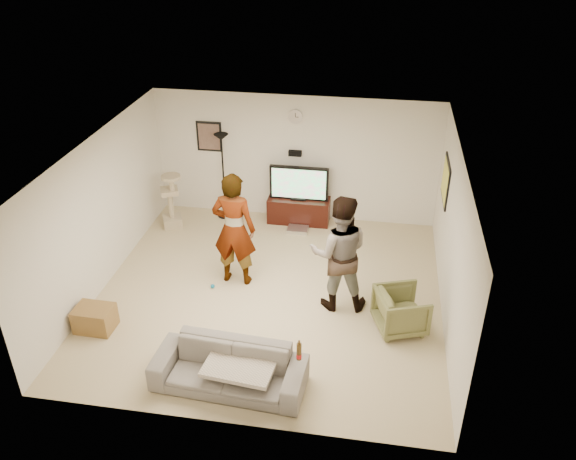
% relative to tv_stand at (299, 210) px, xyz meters
% --- Properties ---
extents(floor, '(5.50, 5.50, 0.02)m').
position_rel_tv_stand_xyz_m(floor, '(-0.11, -2.50, -0.26)').
color(floor, tan).
rests_on(floor, ground).
extents(ceiling, '(5.50, 5.50, 0.02)m').
position_rel_tv_stand_xyz_m(ceiling, '(-0.11, -2.50, 2.26)').
color(ceiling, white).
rests_on(ceiling, wall_back).
extents(wall_back, '(5.50, 0.04, 2.50)m').
position_rel_tv_stand_xyz_m(wall_back, '(-0.11, 0.25, 1.00)').
color(wall_back, silver).
rests_on(wall_back, floor).
extents(wall_front, '(5.50, 0.04, 2.50)m').
position_rel_tv_stand_xyz_m(wall_front, '(-0.11, -5.25, 1.00)').
color(wall_front, silver).
rests_on(wall_front, floor).
extents(wall_left, '(0.04, 5.50, 2.50)m').
position_rel_tv_stand_xyz_m(wall_left, '(-2.86, -2.50, 1.00)').
color(wall_left, silver).
rests_on(wall_left, floor).
extents(wall_right, '(0.04, 5.50, 2.50)m').
position_rel_tv_stand_xyz_m(wall_right, '(2.64, -2.50, 1.00)').
color(wall_right, silver).
rests_on(wall_right, floor).
extents(wall_clock, '(0.26, 0.04, 0.26)m').
position_rel_tv_stand_xyz_m(wall_clock, '(-0.11, 0.22, 1.85)').
color(wall_clock, white).
rests_on(wall_clock, wall_back).
extents(wall_speaker, '(0.25, 0.10, 0.10)m').
position_rel_tv_stand_xyz_m(wall_speaker, '(-0.11, 0.19, 1.13)').
color(wall_speaker, black).
rests_on(wall_speaker, wall_back).
extents(picture_back, '(0.42, 0.03, 0.52)m').
position_rel_tv_stand_xyz_m(picture_back, '(-1.81, 0.23, 1.35)').
color(picture_back, brown).
rests_on(picture_back, wall_back).
extents(picture_right, '(0.03, 0.78, 0.62)m').
position_rel_tv_stand_xyz_m(picture_right, '(2.62, -0.90, 1.25)').
color(picture_right, '#DFDB49').
rests_on(picture_right, wall_right).
extents(tv_stand, '(1.21, 0.45, 0.51)m').
position_rel_tv_stand_xyz_m(tv_stand, '(0.00, 0.00, 0.00)').
color(tv_stand, black).
rests_on(tv_stand, floor).
extents(console_box, '(0.40, 0.30, 0.07)m').
position_rel_tv_stand_xyz_m(console_box, '(0.04, -0.40, -0.22)').
color(console_box, silver).
rests_on(console_box, floor).
extents(tv, '(1.14, 0.08, 0.68)m').
position_rel_tv_stand_xyz_m(tv, '(0.00, 0.00, 0.59)').
color(tv, black).
rests_on(tv, tv_stand).
extents(tv_screen, '(1.05, 0.01, 0.60)m').
position_rel_tv_stand_xyz_m(tv_screen, '(0.00, -0.04, 0.59)').
color(tv_screen, '#2EF97A').
rests_on(tv_screen, tv).
extents(floor_lamp, '(0.32, 0.32, 1.74)m').
position_rel_tv_stand_xyz_m(floor_lamp, '(-1.51, 0.00, 0.62)').
color(floor_lamp, black).
rests_on(floor_lamp, floor).
extents(cat_tree, '(0.47, 0.47, 1.12)m').
position_rel_tv_stand_xyz_m(cat_tree, '(-2.42, -0.58, 0.31)').
color(cat_tree, tan).
rests_on(cat_tree, floor).
extents(person_left, '(0.75, 0.52, 1.97)m').
position_rel_tv_stand_xyz_m(person_left, '(-0.73, -2.21, 0.73)').
color(person_left, '#9194A0').
rests_on(person_left, floor).
extents(person_right, '(1.00, 0.82, 1.90)m').
position_rel_tv_stand_xyz_m(person_right, '(1.00, -2.60, 0.70)').
color(person_right, '#333F89').
rests_on(person_right, floor).
extents(sofa, '(2.05, 0.91, 0.58)m').
position_rel_tv_stand_xyz_m(sofa, '(-0.24, -4.62, 0.04)').
color(sofa, slate).
rests_on(sofa, floor).
extents(throw_blanket, '(0.97, 0.79, 0.06)m').
position_rel_tv_stand_xyz_m(throw_blanket, '(-0.07, -4.62, 0.14)').
color(throw_blanket, beige).
rests_on(throw_blanket, sofa).
extents(beer_bottle, '(0.06, 0.06, 0.25)m').
position_rel_tv_stand_xyz_m(beer_bottle, '(0.68, -4.62, 0.46)').
color(beer_bottle, '#462F11').
rests_on(beer_bottle, sofa).
extents(armchair, '(0.90, 0.89, 0.65)m').
position_rel_tv_stand_xyz_m(armchair, '(1.98, -3.05, 0.07)').
color(armchair, brown).
rests_on(armchair, floor).
extents(side_table, '(0.57, 0.44, 0.37)m').
position_rel_tv_stand_xyz_m(side_table, '(-2.51, -3.80, -0.07)').
color(side_table, brown).
rests_on(side_table, floor).
extents(toy_ball, '(0.07, 0.07, 0.07)m').
position_rel_tv_stand_xyz_m(toy_ball, '(-1.07, -2.51, -0.22)').
color(toy_ball, '#146D96').
rests_on(toy_ball, floor).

